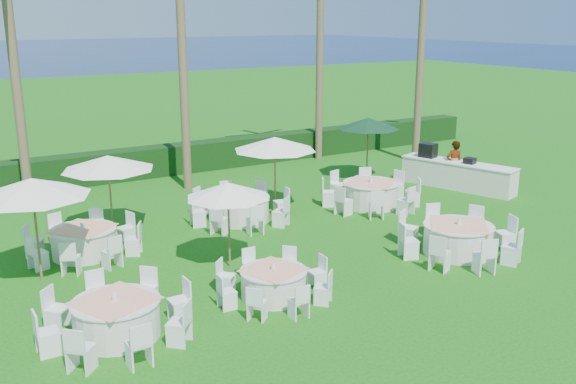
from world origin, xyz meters
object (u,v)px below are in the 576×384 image
at_px(banquet_table_a, 117,317).
at_px(buffet_table, 457,174).
at_px(banquet_table_f, 371,193).
at_px(umbrella_b, 228,190).
at_px(banquet_table_d, 84,241).
at_px(banquet_table_b, 274,283).
at_px(umbrella_d, 275,144).
at_px(umbrella_green, 368,123).
at_px(umbrella_c, 108,163).
at_px(banquet_table_c, 458,238).
at_px(staff_person, 454,164).
at_px(banquet_table_e, 241,208).
at_px(umbrella_a, 32,188).

bearing_deg(banquet_table_a, buffet_table, 18.89).
relative_size(banquet_table_f, umbrella_b, 1.48).
bearing_deg(banquet_table_d, banquet_table_b, -58.30).
xyz_separation_m(umbrella_b, buffet_table, (11.02, 2.77, -1.55)).
height_order(umbrella_d, umbrella_green, umbrella_d).
height_order(banquet_table_b, banquet_table_f, banquet_table_f).
bearing_deg(umbrella_c, banquet_table_c, -40.19).
xyz_separation_m(banquet_table_a, staff_person, (14.73, 5.24, 0.48)).
xyz_separation_m(banquet_table_a, umbrella_green, (12.55, 7.87, 1.88)).
distance_m(banquet_table_b, umbrella_c, 7.00).
bearing_deg(banquet_table_e, umbrella_d, 13.57).
relative_size(umbrella_c, umbrella_green, 1.09).
bearing_deg(umbrella_a, umbrella_d, 15.29).
bearing_deg(banquet_table_b, banquet_table_a, 179.80).
relative_size(banquet_table_d, umbrella_d, 1.11).
bearing_deg(banquet_table_e, umbrella_c, 168.15).
distance_m(banquet_table_c, umbrella_d, 6.82).
distance_m(banquet_table_e, umbrella_green, 7.44).
bearing_deg(umbrella_c, banquet_table_f, -10.73).
height_order(banquet_table_f, staff_person, staff_person).
bearing_deg(banquet_table_e, banquet_table_d, -173.79).
bearing_deg(banquet_table_f, banquet_table_c, -99.26).
xyz_separation_m(banquet_table_b, umbrella_a, (-4.52, 3.81, 2.06)).
height_order(umbrella_a, umbrella_green, umbrella_a).
relative_size(banquet_table_a, umbrella_b, 1.38).
distance_m(banquet_table_d, umbrella_d, 6.95).
height_order(banquet_table_f, umbrella_b, umbrella_b).
bearing_deg(umbrella_d, umbrella_green, 19.34).
distance_m(banquet_table_e, umbrella_b, 4.26).
xyz_separation_m(banquet_table_a, banquet_table_d, (0.58, 5.07, -0.01)).
bearing_deg(banquet_table_f, staff_person, 5.56).
xyz_separation_m(banquet_table_a, banquet_table_b, (3.72, -0.01, -0.05)).
bearing_deg(banquet_table_a, banquet_table_e, 44.60).
xyz_separation_m(umbrella_a, umbrella_b, (4.48, -1.54, -0.33)).
xyz_separation_m(banquet_table_b, banquet_table_c, (5.84, -0.12, 0.08)).
bearing_deg(umbrella_b, banquet_table_d, 137.84).
height_order(banquet_table_a, banquet_table_f, banquet_table_f).
xyz_separation_m(banquet_table_f, buffet_table, (4.33, 0.21, 0.11)).
height_order(umbrella_b, umbrella_d, umbrella_d).
relative_size(banquet_table_f, umbrella_d, 1.22).
height_order(banquet_table_f, buffet_table, buffet_table).
bearing_deg(umbrella_green, umbrella_d, -160.66).
height_order(banquet_table_a, umbrella_b, umbrella_b).
xyz_separation_m(banquet_table_d, umbrella_a, (-1.38, -1.27, 2.02)).
height_order(banquet_table_e, umbrella_b, umbrella_b).
height_order(banquet_table_a, banquet_table_e, banquet_table_e).
bearing_deg(banquet_table_f, umbrella_c, 169.27).
height_order(banquet_table_d, umbrella_c, umbrella_c).
bearing_deg(umbrella_a, umbrella_b, -18.93).
xyz_separation_m(banquet_table_c, banquet_table_d, (-8.98, 5.20, -0.03)).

